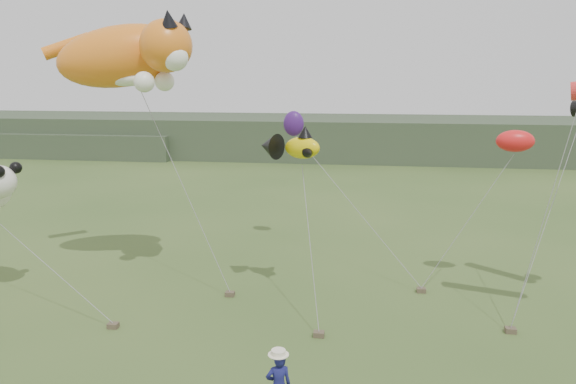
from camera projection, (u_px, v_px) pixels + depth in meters
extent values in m
cube|color=#2D3D28|center=(350.00, 137.00, 58.46)|extent=(90.00, 12.00, 4.00)
cube|color=#2D3D28|center=(67.00, 143.00, 59.83)|extent=(25.00, 8.00, 2.50)
cube|color=brown|center=(230.00, 294.00, 21.75)|extent=(0.35, 0.28, 0.18)
cube|color=brown|center=(319.00, 334.00, 18.39)|extent=(0.35, 0.28, 0.18)
cube|color=brown|center=(511.00, 330.00, 18.67)|extent=(0.35, 0.28, 0.18)
cube|color=brown|center=(113.00, 325.00, 19.02)|extent=(0.35, 0.28, 0.18)
cube|color=brown|center=(421.00, 290.00, 22.13)|extent=(0.35, 0.28, 0.18)
ellipsoid|color=orange|center=(123.00, 56.00, 22.07)|extent=(5.93, 3.70, 3.15)
sphere|color=orange|center=(166.00, 46.00, 20.66)|extent=(1.95, 1.95, 1.95)
cone|color=black|center=(168.00, 18.00, 19.90)|extent=(0.61, 0.74, 0.73)
cone|color=black|center=(184.00, 21.00, 20.92)|extent=(0.61, 0.70, 0.69)
sphere|color=white|center=(175.00, 58.00, 20.37)|extent=(0.97, 0.97, 0.97)
ellipsoid|color=white|center=(126.00, 79.00, 21.90)|extent=(1.91, 0.95, 0.60)
sphere|color=white|center=(144.00, 82.00, 20.38)|extent=(0.76, 0.76, 0.76)
sphere|color=white|center=(165.00, 81.00, 21.82)|extent=(0.76, 0.76, 0.76)
cylinder|color=orange|center=(67.00, 46.00, 23.21)|extent=(2.02, 1.48, 1.18)
ellipsoid|color=yellow|center=(302.00, 148.00, 20.24)|extent=(1.64, 1.30, 0.88)
cone|color=black|center=(269.00, 146.00, 20.73)|extent=(1.11, 1.19, 0.95)
cone|color=black|center=(305.00, 132.00, 20.11)|extent=(0.53, 0.53, 0.42)
cone|color=black|center=(309.00, 153.00, 19.71)|extent=(0.56, 0.59, 0.42)
cone|color=black|center=(312.00, 149.00, 20.73)|extent=(0.56, 0.59, 0.42)
sphere|color=black|center=(16.00, 168.00, 20.87)|extent=(0.45, 0.45, 0.45)
ellipsoid|color=red|center=(515.00, 141.00, 21.06)|extent=(1.42, 0.83, 0.83)
ellipsoid|color=#3E1667|center=(294.00, 124.00, 26.90)|extent=(0.99, 0.66, 1.21)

